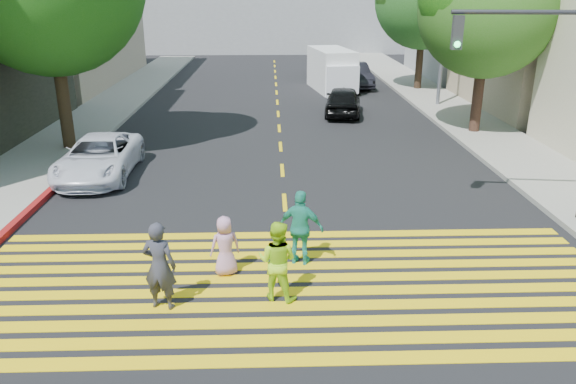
{
  "coord_description": "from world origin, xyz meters",
  "views": [
    {
      "loc": [
        -0.38,
        -8.86,
        5.7
      ],
      "look_at": [
        0.0,
        3.0,
        1.4
      ],
      "focal_mm": 35.0,
      "sensor_mm": 36.0,
      "label": 1
    }
  ],
  "objects_px": {
    "dark_car_near": "(343,100)",
    "traffic_signal": "(559,82)",
    "white_sedan": "(99,157)",
    "silver_car": "(323,64)",
    "pedestrian_child": "(225,246)",
    "dark_car_parked": "(354,75)",
    "white_van": "(333,71)",
    "tree_right_near": "(490,1)",
    "pedestrian_extra": "(301,228)",
    "pedestrian_woman": "(277,261)",
    "pedestrian_man": "(160,266)"
  },
  "relations": [
    {
      "from": "pedestrian_extra",
      "to": "traffic_signal",
      "type": "height_order",
      "value": "traffic_signal"
    },
    {
      "from": "tree_right_near",
      "to": "pedestrian_woman",
      "type": "xyz_separation_m",
      "value": [
        -8.44,
        -12.98,
        -4.48
      ]
    },
    {
      "from": "pedestrian_child",
      "to": "traffic_signal",
      "type": "relative_size",
      "value": 0.23
    },
    {
      "from": "pedestrian_woman",
      "to": "silver_car",
      "type": "height_order",
      "value": "pedestrian_woman"
    },
    {
      "from": "white_sedan",
      "to": "silver_car",
      "type": "height_order",
      "value": "silver_car"
    },
    {
      "from": "tree_right_near",
      "to": "dark_car_parked",
      "type": "distance_m",
      "value": 13.28
    },
    {
      "from": "pedestrian_woman",
      "to": "white_van",
      "type": "bearing_deg",
      "value": -78.53
    },
    {
      "from": "pedestrian_man",
      "to": "dark_car_near",
      "type": "distance_m",
      "value": 18.08
    },
    {
      "from": "silver_car",
      "to": "white_van",
      "type": "distance_m",
      "value": 7.28
    },
    {
      "from": "tree_right_near",
      "to": "pedestrian_man",
      "type": "bearing_deg",
      "value": -128.71
    },
    {
      "from": "tree_right_near",
      "to": "white_sedan",
      "type": "distance_m",
      "value": 15.68
    },
    {
      "from": "white_van",
      "to": "pedestrian_child",
      "type": "bearing_deg",
      "value": -110.2
    },
    {
      "from": "pedestrian_child",
      "to": "white_van",
      "type": "bearing_deg",
      "value": -118.85
    },
    {
      "from": "pedestrian_child",
      "to": "dark_car_parked",
      "type": "relative_size",
      "value": 0.29
    },
    {
      "from": "white_sedan",
      "to": "white_van",
      "type": "distance_m",
      "value": 18.45
    },
    {
      "from": "pedestrian_child",
      "to": "dark_car_parked",
      "type": "xyz_separation_m",
      "value": [
        6.16,
        23.96,
        0.08
      ]
    },
    {
      "from": "pedestrian_extra",
      "to": "dark_car_parked",
      "type": "relative_size",
      "value": 0.38
    },
    {
      "from": "white_van",
      "to": "dark_car_near",
      "type": "bearing_deg",
      "value": -100.34
    },
    {
      "from": "tree_right_near",
      "to": "white_van",
      "type": "distance_m",
      "value": 12.53
    },
    {
      "from": "traffic_signal",
      "to": "pedestrian_woman",
      "type": "bearing_deg",
      "value": -144.7
    },
    {
      "from": "white_sedan",
      "to": "pedestrian_man",
      "type": "bearing_deg",
      "value": -68.06
    },
    {
      "from": "white_sedan",
      "to": "tree_right_near",
      "type": "bearing_deg",
      "value": 19.28
    },
    {
      "from": "silver_car",
      "to": "white_van",
      "type": "height_order",
      "value": "white_van"
    },
    {
      "from": "pedestrian_man",
      "to": "pedestrian_woman",
      "type": "relative_size",
      "value": 1.09
    },
    {
      "from": "tree_right_near",
      "to": "traffic_signal",
      "type": "height_order",
      "value": "tree_right_near"
    },
    {
      "from": "white_sedan",
      "to": "traffic_signal",
      "type": "relative_size",
      "value": 0.83
    },
    {
      "from": "pedestrian_woman",
      "to": "white_van",
      "type": "height_order",
      "value": "white_van"
    },
    {
      "from": "pedestrian_woman",
      "to": "pedestrian_extra",
      "type": "bearing_deg",
      "value": -89.99
    },
    {
      "from": "tree_right_near",
      "to": "pedestrian_child",
      "type": "xyz_separation_m",
      "value": [
        -9.52,
        -11.95,
        -4.63
      ]
    },
    {
      "from": "pedestrian_woman",
      "to": "pedestrian_extra",
      "type": "relative_size",
      "value": 0.95
    },
    {
      "from": "white_van",
      "to": "pedestrian_man",
      "type": "bearing_deg",
      "value": -112.1
    },
    {
      "from": "dark_car_near",
      "to": "dark_car_parked",
      "type": "xyz_separation_m",
      "value": [
        1.69,
        8.07,
        0.04
      ]
    },
    {
      "from": "pedestrian_woman",
      "to": "dark_car_near",
      "type": "height_order",
      "value": "pedestrian_woman"
    },
    {
      "from": "pedestrian_child",
      "to": "white_sedan",
      "type": "distance_m",
      "value": 8.13
    },
    {
      "from": "pedestrian_extra",
      "to": "white_sedan",
      "type": "distance_m",
      "value": 8.81
    },
    {
      "from": "tree_right_near",
      "to": "dark_car_parked",
      "type": "relative_size",
      "value": 1.76
    },
    {
      "from": "pedestrian_man",
      "to": "traffic_signal",
      "type": "xyz_separation_m",
      "value": [
        9.0,
        3.91,
        2.73
      ]
    },
    {
      "from": "tree_right_near",
      "to": "dark_car_parked",
      "type": "height_order",
      "value": "tree_right_near"
    },
    {
      "from": "pedestrian_man",
      "to": "white_sedan",
      "type": "relative_size",
      "value": 0.38
    },
    {
      "from": "pedestrian_man",
      "to": "traffic_signal",
      "type": "distance_m",
      "value": 10.18
    },
    {
      "from": "pedestrian_woman",
      "to": "silver_car",
      "type": "distance_m",
      "value": 31.25
    },
    {
      "from": "tree_right_near",
      "to": "pedestrian_extra",
      "type": "height_order",
      "value": "tree_right_near"
    },
    {
      "from": "tree_right_near",
      "to": "traffic_signal",
      "type": "relative_size",
      "value": 1.4
    },
    {
      "from": "dark_car_near",
      "to": "traffic_signal",
      "type": "height_order",
      "value": "traffic_signal"
    },
    {
      "from": "tree_right_near",
      "to": "pedestrian_child",
      "type": "bearing_deg",
      "value": -128.54
    },
    {
      "from": "white_van",
      "to": "pedestrian_extra",
      "type": "bearing_deg",
      "value": -106.41
    },
    {
      "from": "silver_car",
      "to": "traffic_signal",
      "type": "bearing_deg",
      "value": 96.84
    },
    {
      "from": "tree_right_near",
      "to": "traffic_signal",
      "type": "xyz_separation_m",
      "value": [
        -1.63,
        -9.35,
        -1.68
      ]
    },
    {
      "from": "dark_car_near",
      "to": "white_van",
      "type": "relative_size",
      "value": 0.77
    },
    {
      "from": "white_van",
      "to": "silver_car",
      "type": "bearing_deg",
      "value": 80.49
    }
  ]
}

